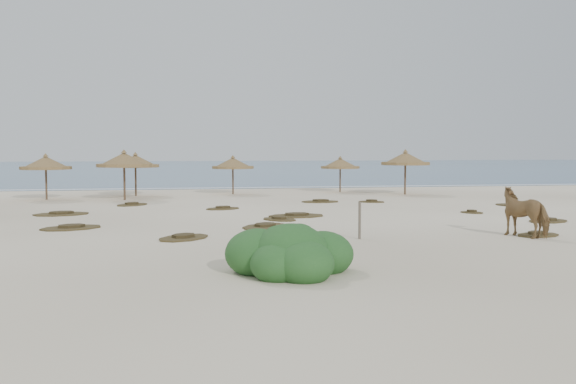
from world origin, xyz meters
The scene contains 26 objects.
ground centered at (0.00, 0.00, 0.00)m, with size 160.00×160.00×0.00m, color #FBECCE.
ocean centered at (0.00, 75.00, 0.00)m, with size 200.00×100.00×0.01m, color #2B5281.
foam_line centered at (0.00, 26.00, 0.00)m, with size 70.00×0.60×0.01m, color silver.
palapa_0 centered at (-12.87, 16.81, 2.19)m, with size 3.15×3.15×2.82m.
palapa_1 centered at (-7.73, 18.96, 2.23)m, with size 4.02×4.02×2.87m.
palapa_2 centered at (-8.17, 15.78, 2.37)m, with size 4.07×4.07×3.05m.
palapa_3 centered at (-1.34, 19.55, 2.06)m, with size 2.95×2.95×2.66m.
palapa_4 centered at (6.31, 20.32, 1.99)m, with size 2.78×2.78×2.57m.
palapa_5 centered at (10.06, 17.33, 2.37)m, with size 3.98×3.98×3.05m.
horse centered at (7.28, -2.86, 0.88)m, with size 0.95×2.08×1.76m, color olive.
fence_post_near centered at (1.29, -2.48, 0.65)m, with size 0.10×0.10×1.29m, color #63584A.
bush centered at (-2.09, -8.15, 0.48)m, with size 3.29×2.90×1.47m.
scrub_0 centered at (-9.05, 2.10, 0.05)m, with size 2.83×2.47×0.16m.
scrub_1 centered at (-10.38, 7.53, 0.05)m, with size 2.92×2.29×0.16m.
scrub_2 centered at (-0.59, 3.68, 0.05)m, with size 1.91×2.04×0.16m.
scrub_3 centered at (0.41, 4.99, 0.05)m, with size 2.81×2.02×0.16m.
scrub_4 centered at (10.63, 1.17, 0.05)m, with size 2.25×1.86×0.16m.
scrub_5 centered at (13.10, 8.28, 0.05)m, with size 2.52×2.76×0.16m.
scrub_6 centered at (-7.47, 12.06, 0.05)m, with size 2.26×2.34×0.16m.
scrub_7 centered at (3.14, 12.32, 0.05)m, with size 2.22×1.46×0.16m.
scrub_9 centered at (-1.52, 1.26, 0.05)m, with size 2.67×2.81×0.16m.
scrub_10 centered at (6.04, 11.76, 0.05)m, with size 1.78×1.53×0.16m.
scrub_11 centered at (-4.73, -1.41, 0.05)m, with size 2.41×2.45×0.16m.
scrub_12 centered at (7.82, -2.77, 0.05)m, with size 1.92×1.50×0.16m.
scrub_13 centered at (-2.70, 9.03, 0.05)m, with size 2.13×1.79×0.16m.
scrub_14 centered at (9.03, 5.08, 0.05)m, with size 1.28×1.36×0.16m.
Camera 1 is at (-4.77, -23.80, 3.17)m, focal length 40.00 mm.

